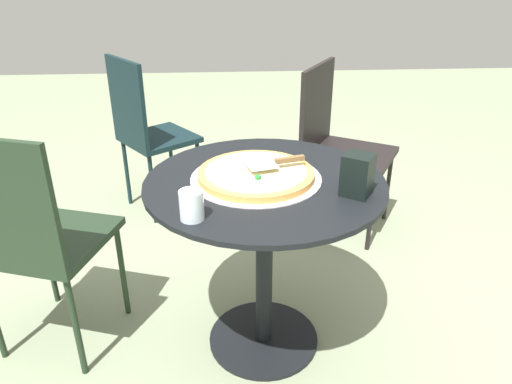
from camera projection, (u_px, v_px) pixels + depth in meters
name	position (u px, v px, depth m)	size (l,w,h in m)	color
ground_plane	(263.00, 339.00, 2.02)	(10.00, 10.00, 0.00)	gray
patio_table	(264.00, 228.00, 1.78)	(0.85, 0.85, 0.73)	black
pizza_on_tray	(256.00, 175.00, 1.70)	(0.46, 0.46, 0.05)	silver
pizza_server	(277.00, 162.00, 1.70)	(0.10, 0.22, 0.02)	silver
drinking_cup	(192.00, 205.00, 1.43)	(0.07, 0.07, 0.09)	silver
napkin_dispenser	(357.00, 175.00, 1.57)	(0.09, 0.09, 0.14)	black
patio_chair_near	(146.00, 127.00, 2.81)	(0.53, 0.53, 0.93)	black
patio_chair_far	(336.00, 139.00, 2.66)	(0.60, 0.60, 0.91)	black
patio_chair_corner	(32.00, 232.00, 1.74)	(0.52, 0.52, 0.94)	#1F2F1F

